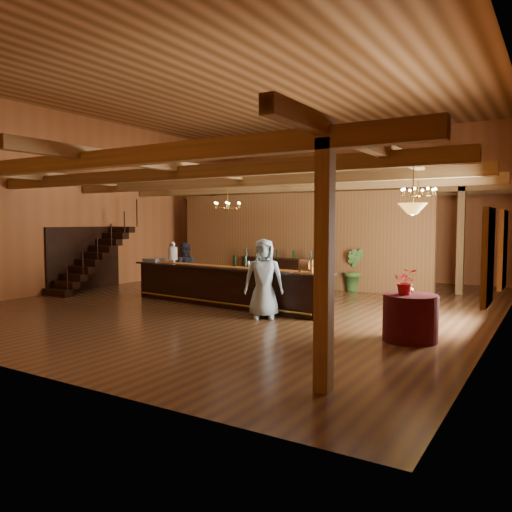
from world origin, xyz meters
The scene contains 29 objects.
floor centered at (0.00, 0.00, 0.00)m, with size 14.00×14.00×0.00m, color #41291B.
ceiling centered at (0.00, 0.00, 5.50)m, with size 14.00×14.00×0.00m, color #AA7141.
wall_back centered at (0.00, 7.00, 2.75)m, with size 12.00×0.10×5.50m, color #9F592F.
wall_left centered at (-6.00, 0.00, 2.75)m, with size 0.10×14.00×5.50m, color #9F592F.
wall_right centered at (6.00, 0.00, 2.75)m, with size 0.10×14.00×5.50m, color #9F592F.
beam_grid centered at (0.00, 0.51, 3.24)m, with size 11.90×13.90×0.39m.
support_posts centered at (0.00, -0.50, 1.60)m, with size 9.20×10.20×3.20m.
partition_wall centered at (-0.50, 3.50, 1.55)m, with size 9.00×0.18×3.10m, color brown.
window_right_front centered at (5.95, -1.60, 1.55)m, with size 0.12×1.05×1.75m, color white.
window_right_back centered at (5.95, 1.00, 1.55)m, with size 0.12×1.05×1.75m, color white.
staircase centered at (-5.45, -0.74, 1.00)m, with size 1.00×2.80×2.00m.
backroom_boxes centered at (-0.29, 5.50, 0.53)m, with size 4.10×0.60×1.10m.
tasting_bar centered at (-0.33, -0.83, 0.51)m, with size 6.13×1.38×1.03m.
beverage_dispenser centered at (-2.26, -0.58, 1.30)m, with size 0.26×0.26×0.60m.
glass_rack_tray centered at (-2.91, -0.61, 1.06)m, with size 0.50×0.50×0.10m, color gray.
raffle_drum centered at (2.14, -1.13, 1.19)m, with size 0.34×0.24×0.30m.
bar_bottle_0 centered at (-0.06, -0.74, 1.16)m, with size 0.07×0.07×0.30m, color black.
bar_bottle_1 centered at (0.29, -0.77, 1.16)m, with size 0.07×0.07×0.30m, color black.
backbar_shelf centered at (-0.61, 3.05, 0.48)m, with size 3.42×0.53×0.96m, color black.
round_table centered at (4.75, -2.18, 0.42)m, with size 0.98×0.98×0.85m, color #38090C.
chandelier_left centered at (-1.11, 0.46, 2.64)m, with size 0.80×0.80×0.72m.
chandelier_right centered at (4.15, 0.72, 2.86)m, with size 0.80×0.80×0.49m.
pendant_lamp centered at (4.75, -2.18, 2.40)m, with size 0.52×0.52×0.90m.
bartender centered at (0.47, -0.14, 0.77)m, with size 0.56×0.37×1.54m, color silver.
staff_second centered at (-2.22, -0.15, 0.78)m, with size 0.76×0.59×1.57m, color #21212C.
guest centered at (1.38, -1.71, 0.89)m, with size 0.87×0.57×1.79m, color #A0C6D8.
floor_plant centered at (1.61, 3.46, 0.67)m, with size 0.74×0.59×1.34m, color #325822.
table_flowers centered at (4.67, -2.23, 1.09)m, with size 0.43×0.37×0.48m, color red.
table_vase centered at (4.67, -2.12, 1.02)m, with size 0.17×0.17×0.33m, color #A5852E.
Camera 1 is at (7.03, -11.28, 2.18)m, focal length 35.00 mm.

